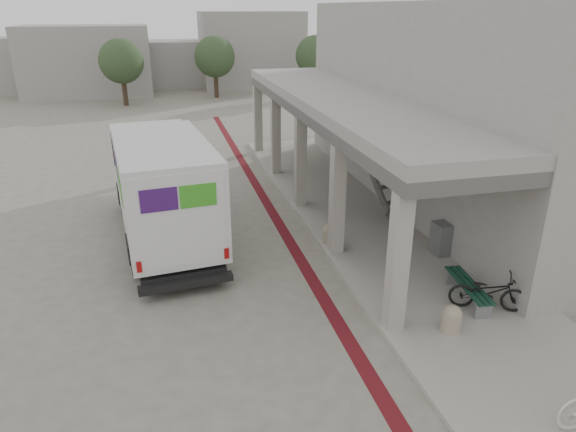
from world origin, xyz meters
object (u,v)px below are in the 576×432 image
object	(u,v)px
utility_cabinet	(441,239)
bicycle_black	(488,292)
fedex_truck	(162,185)
bench	(468,289)

from	to	relation	value
utility_cabinet	bicycle_black	distance (m)	2.99
fedex_truck	bicycle_black	bearing A→B (deg)	-46.80
fedex_truck	bicycle_black	xyz separation A→B (m)	(7.29, -6.25, -1.20)
bicycle_black	utility_cabinet	bearing A→B (deg)	16.39
fedex_truck	bench	xyz separation A→B (m)	(7.07, -5.79, -1.34)
utility_cabinet	bicycle_black	size ratio (longest dim) A/B	0.54
bench	utility_cabinet	size ratio (longest dim) A/B	2.03
fedex_truck	bench	world-z (taller)	fedex_truck
bench	bicycle_black	bearing A→B (deg)	-58.05
bench	bicycle_black	xyz separation A→B (m)	(0.22, -0.46, 0.15)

